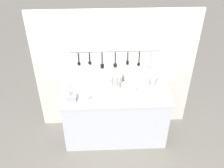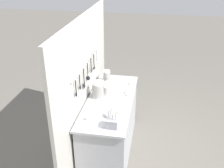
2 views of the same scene
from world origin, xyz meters
The scene contains 14 objects.
ground_plane centered at (0.00, 0.00, 0.00)m, with size 20.00×20.00×0.00m, color #666059.
counter centered at (0.00, 0.00, 0.44)m, with size 1.59×0.62×0.87m.
back_wall centered at (0.00, 0.35, 1.00)m, with size 2.39×0.11×2.00m.
bowl_stack_back_corner centered at (0.56, 0.16, 0.96)m, with size 0.11×0.11×0.18m.
bowl_stack_tall_left centered at (0.03, 0.17, 0.99)m, with size 0.16×0.16×0.24m.
plate_stack centered at (0.19, 0.04, 0.93)m, with size 0.22×0.22×0.12m.
steel_mixing_bowl centered at (-0.41, -0.07, 0.89)m, with size 0.13×0.13×0.04m.
cutlery_caddy centered at (-0.62, -0.14, 0.92)m, with size 0.13×0.13×0.27m.
cup_mid_row centered at (0.14, -0.23, 0.89)m, with size 0.04×0.04×0.05m.
cup_front_left centered at (-0.54, 0.19, 0.89)m, with size 0.04×0.04×0.05m.
cup_beside_plates centered at (0.35, 0.15, 0.89)m, with size 0.04×0.04×0.05m.
cup_edge_far centered at (0.50, -0.23, 0.89)m, with size 0.04×0.04×0.05m.
cup_by_caddy centered at (0.44, 0.14, 0.89)m, with size 0.04×0.04×0.05m.
cup_front_right centered at (0.21, -0.20, 0.89)m, with size 0.04×0.04×0.05m.
Camera 2 is at (-3.07, -0.57, 2.67)m, focal length 42.00 mm.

